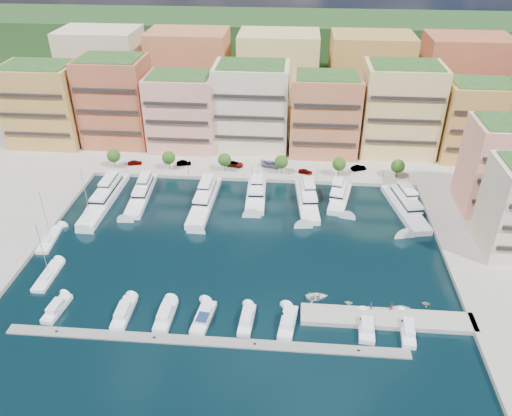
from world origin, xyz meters
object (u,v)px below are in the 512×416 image
Objects in this scene: cruiser_3 at (166,315)px; sailboat_1 at (50,240)px; sailboat_0 at (48,276)px; lamppost_4 at (384,172)px; car_1 at (184,163)px; person_0 at (371,306)px; cruiser_2 at (124,313)px; yacht_0 at (106,196)px; tree_2 at (225,160)px; car_2 at (235,164)px; tree_5 at (398,166)px; lamppost_1 at (188,165)px; tree_4 at (339,164)px; tender_1 at (349,302)px; tree_0 at (114,156)px; yacht_6 at (405,205)px; lamppost_3 at (317,170)px; yacht_5 at (340,196)px; lamppost_0 at (125,163)px; cruiser_8 at (366,327)px; yacht_4 at (307,199)px; tree_1 at (169,158)px; car_4 at (305,171)px; sailboat_2 at (89,215)px; cruiser_0 at (57,309)px; car_3 at (271,164)px; cruiser_6 at (288,323)px; lamppost_2 at (252,167)px; tender_0 at (317,297)px; tree_3 at (281,162)px; car_0 at (135,162)px; person_1 at (391,306)px; cruiser_4 at (203,318)px; cruiser_5 at (247,320)px; yacht_2 at (205,198)px; cruiser_9 at (408,330)px; tender_2 at (400,309)px; tender_3 at (426,303)px.

sailboat_1 is (-32.55, 22.32, -0.24)m from cruiser_3.
lamppost_4 is at bearing 31.94° from sailboat_0.
car_1 is 2.53× the size of person_0.
cruiser_2 is at bearing -42.27° from sailboat_1.
yacht_0 is 3.15× the size of cruiser_3.
tree_2 reaches higher than car_2.
tree_5 is 1.35× the size of lamppost_1.
tree_4 is 51.70m from tender_1.
tree_0 reaches higher than cruiser_2.
person_0 is (-12.75, -38.76, 0.61)m from yacht_6.
car_2 is (-28.91, 55.21, 1.28)m from tender_1.
lamppost_3 is 0.26× the size of yacht_5.
lamppost_0 is (-76.00, -2.30, -0.92)m from tree_5.
lamppost_0 reaches higher than tender_1.
cruiser_8 is at bearing -42.02° from lamppost_0.
tree_1 is at bearing 160.58° from yacht_4.
sailboat_2 is at bearing 131.47° from car_4.
cruiser_0 is 25.10m from sailboat_1.
cruiser_0 is (7.70, -58.08, -4.20)m from tree_0.
car_3 is 1.49× the size of car_4.
yacht_4 and yacht_5 have the same top height.
yacht_4 reaches higher than cruiser_6.
lamppost_2 is at bearing -174.53° from tree_4.
yacht_6 reaches higher than tender_0.
yacht_6 is (31.86, -14.86, -3.53)m from tree_3.
tree_3 is at bearing -1.05° from person_0.
tree_1 is at bearing 10.85° from lamppost_0.
yacht_5 is 60.26m from car_0.
lamppost_0 is 2.54× the size of person_1.
cruiser_4 reaches higher than cruiser_5.
lamppost_4 is at bearing 54.32° from cruiser_4.
yacht_4 is at bearing -164.62° from yacht_5.
tree_1 is at bearing 107.07° from car_4.
lamppost_1 is at bearing 66.33° from sailboat_0.
yacht_2 is 3.11× the size of cruiser_0.
cruiser_9 is 5.61m from tender_2.
tender_0 is at bearing -149.80° from car_0.
lamppost_3 is 1.06× the size of car_4.
tree_4 is 3.45× the size of tender_1.
person_1 is (65.67, -55.76, 0.14)m from car_0.
lamppost_0 is 88.45m from tender_3.
yacht_0 reaches higher than car_3.
yacht_4 is 56.12m from cruiser_2.
tree_2 reaches higher than yacht_5.
person_1 is (19.14, 4.59, 1.28)m from cruiser_6.
tree_3 is 25.00m from yacht_2.
lamppost_4 is at bearing 29.15° from yacht_4.
car_4 is at bearing -94.48° from car_3.
sailboat_2 is 43.58m from car_2.
cruiser_2 is at bearing -26.40° from sailboat_0.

